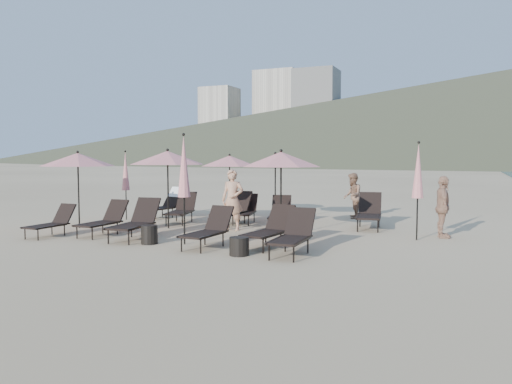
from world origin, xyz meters
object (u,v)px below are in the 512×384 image
at_px(lounger_6, 164,203).
at_px(lounger_5, 293,234).
at_px(umbrella_open_3, 230,161).
at_px(lounger_7, 182,209).
at_px(umbrella_open_1, 168,158).
at_px(umbrella_open_4, 275,160).
at_px(lounger_1, 104,219).
at_px(lounger_3, 208,229).
at_px(umbrella_closed_0, 184,167).
at_px(umbrella_open_2, 281,159).
at_px(umbrella_closed_1, 418,171).
at_px(side_table_1, 239,246).
at_px(lounger_9, 233,209).
at_px(beachgoer_c, 443,207).
at_px(lounger_4, 270,228).
at_px(lounger_10, 280,212).
at_px(beachgoer_a, 233,200).
at_px(lounger_2, 136,221).
at_px(lounger_8, 245,210).
at_px(side_table_0, 149,235).
at_px(umbrella_closed_2, 126,172).
at_px(umbrella_open_0, 78,160).
at_px(lounger_11, 369,212).
at_px(lounger_0, 52,222).

bearing_deg(lounger_6, lounger_5, -22.03).
bearing_deg(umbrella_open_3, lounger_7, -107.84).
bearing_deg(umbrella_open_1, umbrella_open_4, 49.53).
xyz_separation_m(lounger_1, lounger_3, (3.59, -0.48, 0.00)).
xyz_separation_m(umbrella_open_1, umbrella_closed_0, (1.95, -2.23, -0.23)).
height_order(umbrella_open_2, umbrella_closed_0, umbrella_closed_0).
bearing_deg(umbrella_closed_0, umbrella_closed_1, 29.40).
bearing_deg(lounger_1, side_table_1, -13.60).
distance_m(lounger_9, umbrella_closed_1, 6.08).
relative_size(lounger_3, beachgoer_c, 1.00).
relative_size(lounger_4, lounger_10, 1.02).
bearing_deg(lounger_7, umbrella_open_3, 57.64).
relative_size(umbrella_open_1, beachgoer_a, 1.34).
distance_m(lounger_2, lounger_6, 4.73).
relative_size(lounger_8, umbrella_open_1, 0.70).
height_order(lounger_4, lounger_6, lounger_6).
relative_size(lounger_8, umbrella_open_2, 0.72).
bearing_deg(umbrella_open_2, umbrella_open_1, 177.46).
bearing_deg(lounger_3, umbrella_open_3, 113.96).
height_order(lounger_2, umbrella_closed_1, umbrella_closed_1).
relative_size(lounger_8, lounger_10, 0.98).
bearing_deg(lounger_9, side_table_0, -92.57).
bearing_deg(lounger_4, umbrella_closed_2, 163.38).
relative_size(umbrella_open_0, umbrella_open_3, 1.03).
xyz_separation_m(umbrella_closed_0, umbrella_closed_1, (5.27, 2.97, -0.12)).
relative_size(lounger_1, beachgoer_c, 0.98).
distance_m(lounger_7, side_table_1, 5.98).
bearing_deg(lounger_7, beachgoer_c, -13.95).
relative_size(lounger_3, umbrella_open_1, 0.69).
relative_size(lounger_10, beachgoer_a, 0.96).
height_order(lounger_3, side_table_1, lounger_3).
xyz_separation_m(lounger_7, beachgoer_c, (8.16, 0.08, 0.38)).
bearing_deg(umbrella_open_4, lounger_1, -125.24).
height_order(lounger_8, beachgoer_c, beachgoer_c).
distance_m(lounger_9, umbrella_open_1, 2.76).
xyz_separation_m(lounger_5, umbrella_open_4, (-2.45, 5.23, 1.62)).
bearing_deg(umbrella_open_3, umbrella_closed_1, -22.01).
relative_size(umbrella_open_3, beachgoer_a, 1.27).
bearing_deg(umbrella_open_2, lounger_11, 54.07).
height_order(umbrella_open_4, umbrella_closed_1, umbrella_closed_1).
bearing_deg(lounger_3, lounger_0, -174.83).
relative_size(lounger_7, lounger_10, 1.04).
distance_m(beachgoer_a, beachgoer_c, 5.92).
xyz_separation_m(lounger_0, lounger_11, (7.74, 5.05, 0.10)).
distance_m(lounger_9, umbrella_closed_0, 4.25).
height_order(umbrella_open_0, side_table_1, umbrella_open_0).
relative_size(lounger_8, umbrella_open_4, 0.73).
bearing_deg(lounger_8, lounger_5, -67.57).
bearing_deg(beachgoer_a, umbrella_open_1, -179.46).
height_order(lounger_7, umbrella_open_3, umbrella_open_3).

